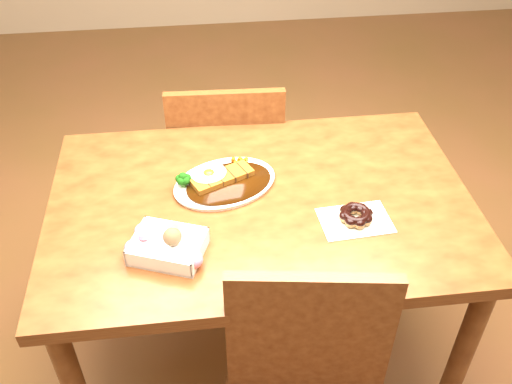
{
  "coord_description": "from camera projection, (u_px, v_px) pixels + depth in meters",
  "views": [
    {
      "loc": [
        -0.16,
        -1.22,
        1.8
      ],
      "look_at": [
        -0.02,
        -0.04,
        0.81
      ],
      "focal_mm": 40.0,
      "sensor_mm": 36.0,
      "label": 1
    }
  ],
  "objects": [
    {
      "name": "katsu_curry_plate",
      "position": [
        223.0,
        181.0,
        1.66
      ],
      "size": [
        0.36,
        0.31,
        0.06
      ],
      "rotation": [
        0.0,
        0.0,
        0.37
      ],
      "color": "white",
      "rests_on": "table"
    },
    {
      "name": "donut_box",
      "position": [
        166.0,
        246.0,
        1.44
      ],
      "size": [
        0.22,
        0.19,
        0.05
      ],
      "rotation": [
        0.0,
        0.0,
        -0.37
      ],
      "color": "white",
      "rests_on": "table"
    },
    {
      "name": "table",
      "position": [
        261.0,
        225.0,
        1.68
      ],
      "size": [
        1.2,
        0.8,
        0.75
      ],
      "color": "#4B210F",
      "rests_on": "ground"
    },
    {
      "name": "pon_de_ring",
      "position": [
        356.0,
        216.0,
        1.54
      ],
      "size": [
        0.2,
        0.15,
        0.04
      ],
      "rotation": [
        0.0,
        0.0,
        0.07
      ],
      "color": "silver",
      "rests_on": "table"
    },
    {
      "name": "chair_far",
      "position": [
        227.0,
        165.0,
        2.2
      ],
      "size": [
        0.44,
        0.44,
        0.87
      ],
      "rotation": [
        0.0,
        0.0,
        3.09
      ],
      "color": "#4B210F",
      "rests_on": "ground"
    },
    {
      "name": "ground",
      "position": [
        260.0,
        355.0,
        2.1
      ],
      "size": [
        6.0,
        6.0,
        0.0
      ],
      "primitive_type": "plane",
      "color": "brown",
      "rests_on": "ground"
    }
  ]
}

